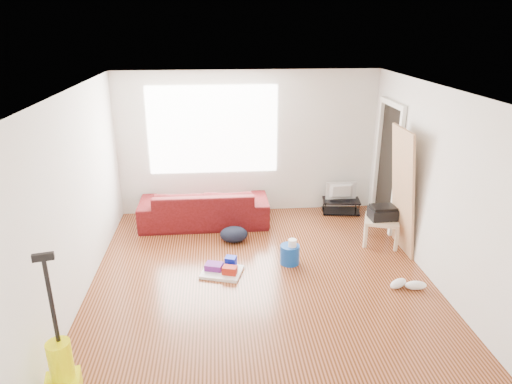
{
  "coord_description": "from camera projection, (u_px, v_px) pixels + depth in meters",
  "views": [
    {
      "loc": [
        -0.54,
        -5.21,
        3.23
      ],
      "look_at": [
        -0.03,
        0.6,
        1.05
      ],
      "focal_mm": 32.0,
      "sensor_mm": 36.0,
      "label": 1
    }
  ],
  "objects": [
    {
      "name": "room",
      "position": [
        267.0,
        189.0,
        5.75
      ],
      "size": [
        4.51,
        5.01,
        2.51
      ],
      "color": "#421C08",
      "rests_on": "ground"
    },
    {
      "name": "sofa",
      "position": [
        205.0,
        224.0,
        7.79
      ],
      "size": [
        2.14,
        0.84,
        0.63
      ],
      "primitive_type": "imported",
      "rotation": [
        0.0,
        0.0,
        3.14
      ],
      "color": "#3A0706",
      "rests_on": "ground"
    },
    {
      "name": "tv_stand",
      "position": [
        341.0,
        206.0,
        8.2
      ],
      "size": [
        0.7,
        0.46,
        0.24
      ],
      "rotation": [
        0.0,
        0.0,
        -0.14
      ],
      "color": "black",
      "rests_on": "ground"
    },
    {
      "name": "door_panel",
      "position": [
        396.0,
        248.0,
        6.93
      ],
      "size": [
        0.23,
        0.75,
        1.86
      ],
      "primitive_type": "cube",
      "rotation": [
        0.0,
        -0.1,
        0.0
      ],
      "color": "#9D7E5A",
      "rests_on": "ground"
    },
    {
      "name": "toilet_paper",
      "position": [
        292.0,
        252.0,
        6.43
      ],
      "size": [
        0.12,
        0.12,
        0.11
      ],
      "primitive_type": "cylinder",
      "color": "white",
      "rests_on": "bucket"
    },
    {
      "name": "bucket",
      "position": [
        289.0,
        263.0,
        6.52
      ],
      "size": [
        0.32,
        0.32,
        0.28
      ],
      "primitive_type": "cylinder",
      "rotation": [
        0.0,
        0.0,
        0.17
      ],
      "color": "#0E3F9C",
      "rests_on": "ground"
    },
    {
      "name": "backpack",
      "position": [
        234.0,
        241.0,
        7.16
      ],
      "size": [
        0.44,
        0.35,
        0.24
      ],
      "primitive_type": "ellipsoid",
      "rotation": [
        0.0,
        0.0,
        0.01
      ],
      "color": "black",
      "rests_on": "ground"
    },
    {
      "name": "printer",
      "position": [
        383.0,
        213.0,
        6.95
      ],
      "size": [
        0.41,
        0.32,
        0.21
      ],
      "rotation": [
        0.0,
        0.0,
        0.04
      ],
      "color": "black",
      "rests_on": "side_table"
    },
    {
      "name": "tv",
      "position": [
        342.0,
        192.0,
        8.1
      ],
      "size": [
        0.55,
        0.07,
        0.32
      ],
      "primitive_type": "imported",
      "rotation": [
        0.0,
        0.0,
        3.14
      ],
      "color": "black",
      "rests_on": "tv_stand"
    },
    {
      "name": "sneakers",
      "position": [
        407.0,
        284.0,
        5.88
      ],
      "size": [
        0.51,
        0.26,
        0.12
      ],
      "rotation": [
        0.0,
        0.0,
        0.1
      ],
      "color": "white",
      "rests_on": "ground"
    },
    {
      "name": "side_table",
      "position": [
        382.0,
        222.0,
        7.0
      ],
      "size": [
        0.63,
        0.63,
        0.41
      ],
      "rotation": [
        0.0,
        0.0,
        -0.33
      ],
      "color": "#CCB08D",
      "rests_on": "ground"
    },
    {
      "name": "vacuum",
      "position": [
        62.0,
        372.0,
        4.11
      ],
      "size": [
        0.37,
        0.4,
        1.44
      ],
      "rotation": [
        0.0,
        0.0,
        0.22
      ],
      "color": "#E8E800",
      "rests_on": "ground"
    },
    {
      "name": "cleaning_tray",
      "position": [
        223.0,
        269.0,
        6.24
      ],
      "size": [
        0.63,
        0.56,
        0.19
      ],
      "rotation": [
        0.0,
        0.0,
        -0.3
      ],
      "color": "white",
      "rests_on": "ground"
    }
  ]
}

